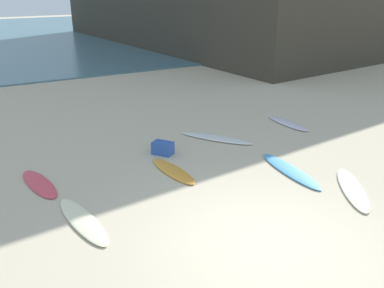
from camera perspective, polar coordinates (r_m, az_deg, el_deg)
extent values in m
plane|color=beige|center=(8.28, 11.01, -13.42)|extent=(120.00, 120.00, 0.00)
cube|color=slate|center=(41.73, -23.43, 13.42)|extent=(120.00, 40.00, 0.08)
ellipsoid|color=silver|center=(10.73, 21.20, -5.77)|extent=(1.75, 2.18, 0.07)
ellipsoid|color=#F5EFC3|center=(9.07, -14.80, -10.15)|extent=(0.77, 2.30, 0.07)
ellipsoid|color=white|center=(13.18, 3.31, 0.82)|extent=(1.79, 2.26, 0.08)
ellipsoid|color=#E24554|center=(10.93, -20.26, -5.14)|extent=(0.80, 1.97, 0.07)
ellipsoid|color=#4FA1E1|center=(11.25, 13.34, -3.55)|extent=(0.77, 2.51, 0.07)
ellipsoid|color=gold|center=(10.94, -2.63, -3.70)|extent=(0.66, 1.96, 0.06)
ellipsoid|color=white|center=(14.94, 13.02, 2.83)|extent=(0.51, 1.97, 0.08)
cube|color=#2D56B2|center=(12.02, -4.04, -0.56)|extent=(0.64, 0.69, 0.36)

